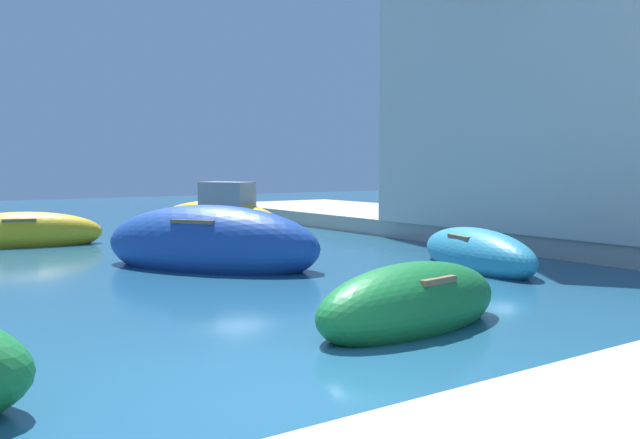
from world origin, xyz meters
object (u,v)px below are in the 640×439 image
(moored_boat_1, at_px, (411,304))
(moored_boat_5, at_px, (219,220))
(moored_boat_6, at_px, (477,254))
(moored_boat_7, at_px, (21,233))
(moored_boat_2, at_px, (211,245))
(waterfront_building_main, at_px, (566,76))

(moored_boat_1, bearing_deg, moored_boat_5, 66.97)
(moored_boat_6, xyz_separation_m, moored_boat_7, (-7.06, 9.87, 0.02))
(moored_boat_5, height_order, moored_boat_6, moored_boat_5)
(moored_boat_2, height_order, moored_boat_5, moored_boat_5)
(moored_boat_7, height_order, waterfront_building_main, waterfront_building_main)
(waterfront_building_main, bearing_deg, moored_boat_7, 147.60)
(moored_boat_6, bearing_deg, moored_boat_1, -39.89)
(moored_boat_2, distance_m, moored_boat_5, 6.95)
(moored_boat_1, xyz_separation_m, waterfront_building_main, (10.27, 5.08, 4.32))
(moored_boat_5, bearing_deg, moored_boat_1, 139.09)
(moored_boat_6, bearing_deg, moored_boat_7, -128.02)
(moored_boat_1, relative_size, moored_boat_6, 0.84)
(moored_boat_2, relative_size, moored_boat_7, 1.17)
(moored_boat_6, bearing_deg, waterfront_building_main, 125.42)
(moored_boat_1, distance_m, waterfront_building_main, 12.24)
(moored_boat_5, relative_size, waterfront_building_main, 0.53)
(waterfront_building_main, bearing_deg, moored_boat_2, 172.02)
(moored_boat_1, bearing_deg, moored_boat_7, 92.14)
(moored_boat_1, height_order, moored_boat_7, moored_boat_7)
(moored_boat_2, relative_size, moored_boat_5, 1.07)
(moored_boat_6, bearing_deg, moored_boat_2, -109.44)
(waterfront_building_main, bearing_deg, moored_boat_1, -153.71)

